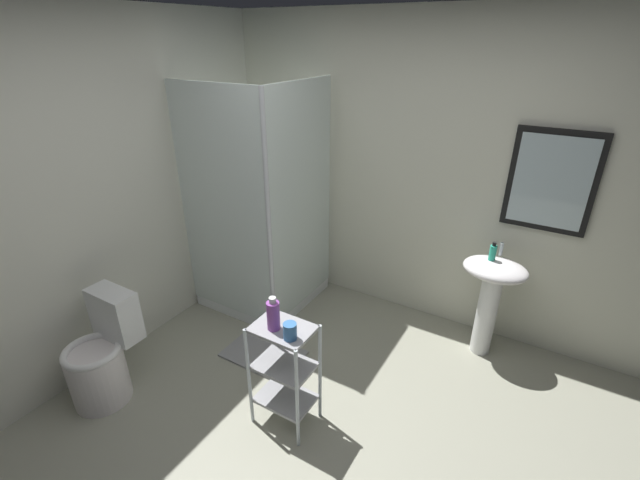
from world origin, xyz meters
TOP-DOWN VIEW (x-y plane):
  - ground_plane at (0.00, 0.00)m, footprint 4.20×4.20m
  - wall_back at (0.01, 1.85)m, footprint 4.20×0.14m
  - wall_left at (-1.85, 0.00)m, footprint 0.10×4.20m
  - shower_stall at (-1.23, 1.19)m, footprint 0.92×0.92m
  - pedestal_sink at (0.66, 1.52)m, footprint 0.46×0.37m
  - sink_faucet at (0.66, 1.64)m, footprint 0.03×0.03m
  - toilet at (-1.48, -0.29)m, footprint 0.37×0.49m
  - storage_cart at (-0.29, 0.16)m, footprint 0.38×0.28m
  - hand_soap_bottle at (0.62, 1.53)m, footprint 0.05×0.05m
  - conditioner_bottle_purple at (-0.32, 0.13)m, footprint 0.08×0.08m
  - rinse_cup at (-0.19, 0.10)m, footprint 0.08×0.08m
  - bath_mat at (-0.80, 0.58)m, footprint 0.60×0.40m

SIDE VIEW (x-z plane):
  - ground_plane at x=0.00m, z-range -0.02..0.00m
  - bath_mat at x=-0.80m, z-range 0.00..0.02m
  - toilet at x=-1.48m, z-range -0.07..0.69m
  - storage_cart at x=-0.29m, z-range 0.07..0.81m
  - shower_stall at x=-1.23m, z-range -0.54..1.46m
  - pedestal_sink at x=0.66m, z-range 0.17..0.98m
  - rinse_cup at x=-0.19m, z-range 0.74..0.84m
  - conditioner_bottle_purple at x=-0.32m, z-range 0.73..0.94m
  - sink_faucet at x=0.66m, z-range 0.81..0.91m
  - hand_soap_bottle at x=0.62m, z-range 0.80..0.94m
  - wall_left at x=-1.85m, z-range 0.00..2.50m
  - wall_back at x=0.01m, z-range 0.00..2.50m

